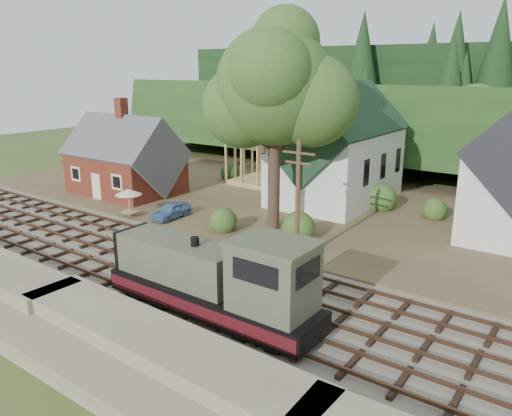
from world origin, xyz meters
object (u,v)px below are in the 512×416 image
Objects in this scene: locomotive at (218,281)px; car_green at (106,172)px; patio_set at (128,193)px; car_blue at (171,210)px.

car_green is at bearing 150.95° from locomotive.
locomotive reaches higher than patio_set.
car_blue is 3.70m from patio_set.
car_blue is at bearing 30.52° from patio_set.
car_green is 1.67× the size of patio_set.
locomotive is 4.99× the size of patio_set.
locomotive is 3.00× the size of car_green.
locomotive is 17.13m from car_blue.
car_green is at bearing 148.64° from patio_set.
car_green is 16.19m from patio_set.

